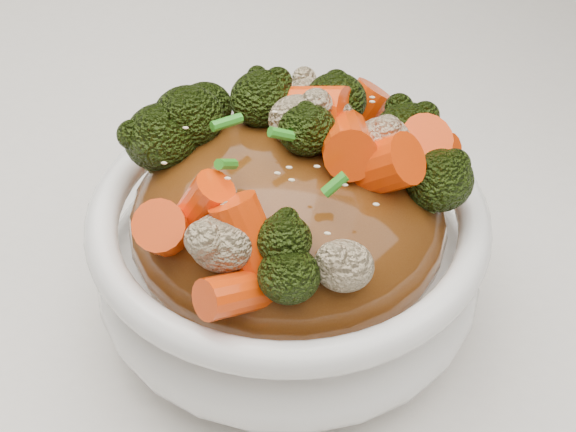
# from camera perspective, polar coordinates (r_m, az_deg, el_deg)

# --- Properties ---
(tablecloth) EXTENTS (1.20, 0.80, 0.04)m
(tablecloth) POSITION_cam_1_polar(r_m,az_deg,el_deg) (0.51, -4.13, -6.33)
(tablecloth) COLOR white
(tablecloth) RESTS_ON dining_table
(bowl) EXTENTS (0.25, 0.25, 0.08)m
(bowl) POSITION_cam_1_polar(r_m,az_deg,el_deg) (0.45, -0.00, -2.79)
(bowl) COLOR white
(bowl) RESTS_ON tablecloth
(sauce_base) EXTENTS (0.20, 0.20, 0.09)m
(sauce_base) POSITION_cam_1_polar(r_m,az_deg,el_deg) (0.43, -0.00, -0.27)
(sauce_base) COLOR #572D0F
(sauce_base) RESTS_ON bowl
(carrots) EXTENTS (0.20, 0.20, 0.05)m
(carrots) POSITION_cam_1_polar(r_m,az_deg,el_deg) (0.40, -0.00, 5.78)
(carrots) COLOR #F94308
(carrots) RESTS_ON sauce_base
(broccoli) EXTENTS (0.20, 0.20, 0.04)m
(broccoli) POSITION_cam_1_polar(r_m,az_deg,el_deg) (0.40, -0.00, 5.68)
(broccoli) COLOR black
(broccoli) RESTS_ON sauce_base
(cauliflower) EXTENTS (0.20, 0.20, 0.03)m
(cauliflower) POSITION_cam_1_polar(r_m,az_deg,el_deg) (0.40, -0.00, 5.47)
(cauliflower) COLOR tan
(cauliflower) RESTS_ON sauce_base
(scallions) EXTENTS (0.15, 0.15, 0.02)m
(scallions) POSITION_cam_1_polar(r_m,az_deg,el_deg) (0.40, 0.00, 5.89)
(scallions) COLOR green
(scallions) RESTS_ON sauce_base
(sesame_seeds) EXTENTS (0.18, 0.18, 0.01)m
(sesame_seeds) POSITION_cam_1_polar(r_m,az_deg,el_deg) (0.40, 0.00, 5.89)
(sesame_seeds) COLOR beige
(sesame_seeds) RESTS_ON sauce_base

